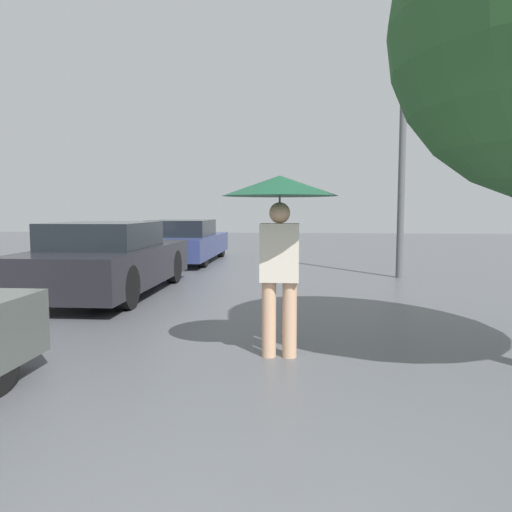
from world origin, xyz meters
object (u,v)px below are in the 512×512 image
object	(u,v)px
street_lamp	(403,129)
parked_car_middle	(108,260)
parked_car_farthest	(184,242)
pedestrian	(280,208)

from	to	relation	value
street_lamp	parked_car_middle	bearing A→B (deg)	-154.79
street_lamp	parked_car_farthest	bearing A→B (deg)	151.95
pedestrian	street_lamp	bearing A→B (deg)	68.88
pedestrian	parked_car_middle	size ratio (longest dim) A/B	0.41
parked_car_farthest	pedestrian	bearing A→B (deg)	-71.02
parked_car_middle	parked_car_farthest	distance (m)	5.44
pedestrian	parked_car_farthest	xyz separation A→B (m)	(-3.06, 8.91, -0.91)
parked_car_farthest	street_lamp	size ratio (longest dim) A/B	0.96
pedestrian	parked_car_middle	distance (m)	4.74
pedestrian	street_lamp	distance (m)	6.68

